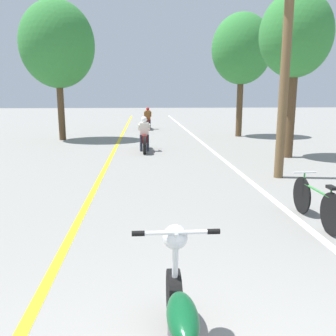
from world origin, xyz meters
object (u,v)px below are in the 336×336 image
object	(u,v)px
roadside_tree_right_near	(296,36)
motorcycle_foreground	(181,331)
motorcycle_rider_lead	(144,138)
motorcycle_rider_far	(148,121)
utility_pole	(285,65)
roadside_tree_left	(57,45)
roadside_tree_right_far	(242,49)
bicycle_parked	(316,202)

from	to	relation	value
roadside_tree_right_near	motorcycle_foreground	xyz separation A→B (m)	(-4.92, -9.90, -3.72)
motorcycle_rider_lead	motorcycle_rider_far	xyz separation A→B (m)	(0.27, 9.17, 0.00)
utility_pole	motorcycle_rider_far	size ratio (longest dim) A/B	2.90
roadside_tree_left	utility_pole	bearing A→B (deg)	-48.78
motorcycle_rider_far	motorcycle_foreground	bearing A→B (deg)	-90.13
roadside_tree_right_far	roadside_tree_left	bearing A→B (deg)	-174.17
utility_pole	motorcycle_rider_far	distance (m)	14.64
motorcycle_foreground	roadside_tree_right_far	bearing A→B (deg)	73.50
motorcycle_foreground	motorcycle_rider_lead	size ratio (longest dim) A/B	0.95
roadside_tree_right_near	roadside_tree_right_far	bearing A→B (deg)	90.32
roadside_tree_right_far	bicycle_parked	bearing A→B (deg)	-99.38
roadside_tree_right_far	motorcycle_foreground	bearing A→B (deg)	-106.50
motorcycle_foreground	roadside_tree_right_near	bearing A→B (deg)	63.55
roadside_tree_right_far	roadside_tree_left	size ratio (longest dim) A/B	0.96
roadside_tree_right_near	roadside_tree_right_far	xyz separation A→B (m)	(-0.04, 6.60, 0.36)
utility_pole	motorcycle_rider_lead	xyz separation A→B (m)	(-3.62, 4.87, -2.44)
utility_pole	motorcycle_rider_lead	bearing A→B (deg)	126.64
utility_pole	roadside_tree_right_near	size ratio (longest dim) A/B	1.03
roadside_tree_right_far	motorcycle_rider_far	world-z (taller)	roadside_tree_right_far
utility_pole	motorcycle_foreground	distance (m)	8.02
utility_pole	roadside_tree_right_near	distance (m)	3.64
roadside_tree_right_far	motorcycle_rider_lead	world-z (taller)	roadside_tree_right_far
bicycle_parked	motorcycle_rider_lead	bearing A→B (deg)	109.38
motorcycle_rider_far	roadside_tree_right_far	bearing A→B (deg)	-41.93
motorcycle_foreground	motorcycle_rider_far	xyz separation A→B (m)	(0.05, 20.85, 0.10)
roadside_tree_right_far	motorcycle_rider_lead	distance (m)	8.08
roadside_tree_right_far	motorcycle_rider_far	distance (m)	7.62
utility_pole	bicycle_parked	xyz separation A→B (m)	(-0.68, -3.48, -2.60)
utility_pole	motorcycle_foreground	world-z (taller)	utility_pole
motorcycle_rider_lead	bicycle_parked	bearing A→B (deg)	-70.62
bicycle_parked	roadside_tree_left	bearing A→B (deg)	119.73
roadside_tree_right_near	motorcycle_rider_lead	distance (m)	6.54
motorcycle_rider_lead	bicycle_parked	distance (m)	8.85
utility_pole	motorcycle_foreground	size ratio (longest dim) A/B	2.85
roadside_tree_left	motorcycle_rider_lead	xyz separation A→B (m)	(4.05, -3.89, -4.00)
utility_pole	bicycle_parked	world-z (taller)	utility_pole
roadside_tree_right_far	roadside_tree_right_near	bearing A→B (deg)	-89.68
motorcycle_rider_lead	motorcycle_rider_far	size ratio (longest dim) A/B	1.07
roadside_tree_right_near	motorcycle_rider_lead	size ratio (longest dim) A/B	2.65
utility_pole	roadside_tree_right_near	world-z (taller)	utility_pole
roadside_tree_right_far	roadside_tree_left	distance (m)	9.21
roadside_tree_right_near	motorcycle_foreground	world-z (taller)	roadside_tree_right_near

